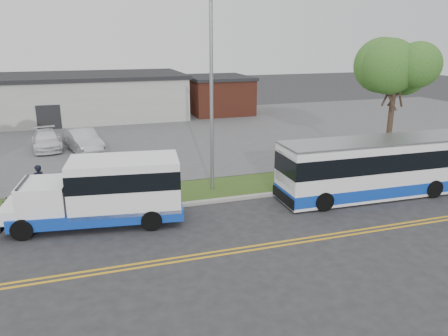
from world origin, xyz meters
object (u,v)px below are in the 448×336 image
object	(u,v)px
parked_car_a	(83,141)
transit_bus	(380,167)
tree_east	(396,66)
shuttle_bus	(108,190)
parked_car_b	(46,140)
streetlight_near	(212,91)
pedestrian	(39,182)

from	to	relation	value
parked_car_a	transit_bus	bearing A→B (deg)	-59.51
tree_east	shuttle_bus	bearing A→B (deg)	-170.28
transit_bus	shuttle_bus	bearing A→B (deg)	178.51
shuttle_bus	tree_east	bearing A→B (deg)	17.24
shuttle_bus	transit_bus	bearing A→B (deg)	4.78
shuttle_bus	transit_bus	xyz separation A→B (m)	(13.29, -0.64, -0.05)
parked_car_a	parked_car_b	bearing A→B (deg)	130.37
transit_bus	parked_car_a	size ratio (longest dim) A/B	2.22
streetlight_near	transit_bus	size ratio (longest dim) A/B	0.90
streetlight_near	parked_car_b	distance (m)	15.46
streetlight_near	parked_car_a	distance (m)	12.80
shuttle_bus	parked_car_b	xyz separation A→B (m)	(-3.38, 14.43, -0.77)
transit_bus	tree_east	bearing A→B (deg)	49.00
tree_east	shuttle_bus	distance (m)	17.31
streetlight_near	transit_bus	xyz separation A→B (m)	(7.87, -3.18, -3.75)
streetlight_near	parked_car_a	size ratio (longest dim) A/B	1.99
parked_car_a	parked_car_b	world-z (taller)	parked_car_a
parked_car_b	parked_car_a	bearing A→B (deg)	-40.19
streetlight_near	transit_bus	distance (m)	9.28
pedestrian	shuttle_bus	bearing A→B (deg)	96.85
shuttle_bus	parked_car_a	size ratio (longest dim) A/B	1.61
transit_bus	parked_car_b	bearing A→B (deg)	139.15
tree_east	parked_car_a	xyz separation A→B (m)	(-17.32, 9.97, -5.32)
streetlight_near	pedestrian	xyz separation A→B (m)	(-8.49, 1.13, -4.25)
streetlight_near	parked_car_b	world-z (taller)	streetlight_near
parked_car_a	parked_car_b	size ratio (longest dim) A/B	1.05
streetlight_near	parked_car_a	bearing A→B (deg)	121.69
pedestrian	parked_car_a	xyz separation A→B (m)	(2.17, 9.11, -0.10)
tree_east	parked_car_b	size ratio (longest dim) A/B	1.84
tree_east	streetlight_near	world-z (taller)	streetlight_near
tree_east	parked_car_a	distance (m)	20.68
streetlight_near	pedestrian	distance (m)	9.56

